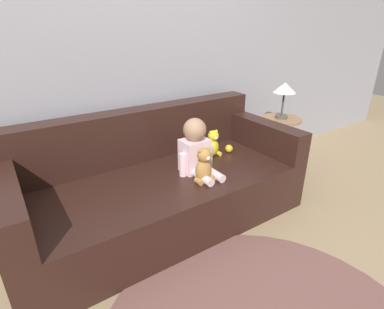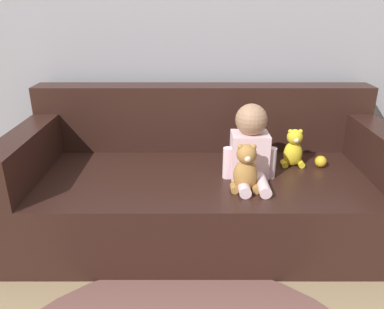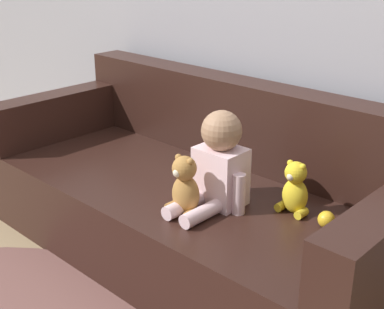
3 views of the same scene
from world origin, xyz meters
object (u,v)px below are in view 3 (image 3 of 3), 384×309
object	(u,v)px
couch	(197,199)
plush_toy_side	(295,189)
toy_ball	(326,220)
person_baby	(218,165)
teddy_bear_brown	(185,187)

from	to	relation	value
couch	plush_toy_side	world-z (taller)	couch
plush_toy_side	toy_ball	bearing A→B (deg)	-6.55
toy_ball	couch	bearing A→B (deg)	-179.72
couch	toy_ball	world-z (taller)	couch
couch	plush_toy_side	size ratio (longest dim) A/B	9.31
person_baby	teddy_bear_brown	size ratio (longest dim) A/B	1.62
couch	person_baby	size ratio (longest dim) A/B	5.15
person_baby	couch	bearing A→B (deg)	150.97
toy_ball	teddy_bear_brown	bearing A→B (deg)	-148.82
person_baby	toy_ball	distance (m)	0.49
couch	person_baby	distance (m)	0.40
couch	person_baby	xyz separation A→B (m)	(0.24, -0.14, 0.29)
plush_toy_side	toy_ball	size ratio (longest dim) A/B	3.32
plush_toy_side	person_baby	bearing A→B (deg)	-150.68
person_baby	plush_toy_side	bearing A→B (deg)	29.32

